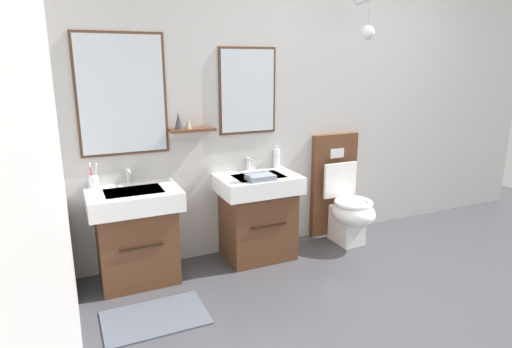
{
  "coord_description": "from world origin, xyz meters",
  "views": [
    {
      "loc": [
        -2.37,
        -1.7,
        1.66
      ],
      "look_at": [
        -0.95,
        1.42,
        0.77
      ],
      "focal_mm": 30.26,
      "sensor_mm": 36.0,
      "label": 1
    }
  ],
  "objects_px": {
    "vanity_sink_left": "(136,233)",
    "vanity_sink_right": "(257,214)",
    "toilet": "(343,202)",
    "toothbrush_cup": "(94,181)",
    "soap_dispenser": "(276,158)",
    "folded_hand_towel": "(261,177)"
  },
  "relations": [
    {
      "from": "vanity_sink_left",
      "to": "vanity_sink_right",
      "type": "bearing_deg",
      "value": 0.0
    },
    {
      "from": "toilet",
      "to": "toothbrush_cup",
      "type": "xyz_separation_m",
      "value": [
        -2.18,
        0.16,
        0.41
      ]
    },
    {
      "from": "vanity_sink_left",
      "to": "toilet",
      "type": "xyz_separation_m",
      "value": [
        1.92,
        0.01,
        -0.02
      ]
    },
    {
      "from": "toothbrush_cup",
      "to": "folded_hand_towel",
      "type": "xyz_separation_m",
      "value": [
        1.24,
        -0.31,
        -0.03
      ]
    },
    {
      "from": "vanity_sink_left",
      "to": "vanity_sink_right",
      "type": "height_order",
      "value": "same"
    },
    {
      "from": "vanity_sink_right",
      "to": "toilet",
      "type": "bearing_deg",
      "value": 0.45
    },
    {
      "from": "toilet",
      "to": "toothbrush_cup",
      "type": "bearing_deg",
      "value": 175.78
    },
    {
      "from": "vanity_sink_left",
      "to": "toothbrush_cup",
      "type": "height_order",
      "value": "toothbrush_cup"
    },
    {
      "from": "vanity_sink_right",
      "to": "folded_hand_towel",
      "type": "xyz_separation_m",
      "value": [
        -0.04,
        -0.15,
        0.37
      ]
    },
    {
      "from": "vanity_sink_right",
      "to": "vanity_sink_left",
      "type": "bearing_deg",
      "value": 180.0
    },
    {
      "from": "folded_hand_towel",
      "to": "vanity_sink_left",
      "type": "bearing_deg",
      "value": 171.51
    },
    {
      "from": "toilet",
      "to": "toothbrush_cup",
      "type": "distance_m",
      "value": 2.22
    },
    {
      "from": "vanity_sink_left",
      "to": "folded_hand_towel",
      "type": "relative_size",
      "value": 3.35
    },
    {
      "from": "toothbrush_cup",
      "to": "folded_hand_towel",
      "type": "distance_m",
      "value": 1.28
    },
    {
      "from": "toothbrush_cup",
      "to": "toilet",
      "type": "bearing_deg",
      "value": -4.22
    },
    {
      "from": "vanity_sink_right",
      "to": "toilet",
      "type": "distance_m",
      "value": 0.9
    },
    {
      "from": "toilet",
      "to": "soap_dispenser",
      "type": "relative_size",
      "value": 4.94
    },
    {
      "from": "vanity_sink_left",
      "to": "folded_hand_towel",
      "type": "xyz_separation_m",
      "value": [
        0.98,
        -0.15,
        0.37
      ]
    },
    {
      "from": "vanity_sink_left",
      "to": "soap_dispenser",
      "type": "xyz_separation_m",
      "value": [
        1.29,
        0.18,
        0.43
      ]
    },
    {
      "from": "toilet",
      "to": "vanity_sink_left",
      "type": "bearing_deg",
      "value": -179.79
    },
    {
      "from": "soap_dispenser",
      "to": "vanity_sink_right",
      "type": "bearing_deg",
      "value": -146.41
    },
    {
      "from": "vanity_sink_left",
      "to": "folded_hand_towel",
      "type": "distance_m",
      "value": 1.06
    }
  ]
}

